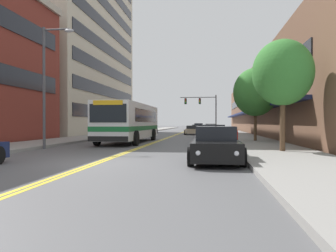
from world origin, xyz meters
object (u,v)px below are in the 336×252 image
at_px(city_bus, 130,121).
at_px(traffic_signal_mast, 203,106).
at_px(car_charcoal_moving_lead, 197,129).
at_px(car_beige_moving_third, 192,130).
at_px(car_black_parked_right_foreground, 216,145).
at_px(fire_hydrant, 236,136).
at_px(street_tree_right_near, 283,73).
at_px(car_dark_grey_parked_right_far, 213,136).
at_px(car_silver_parked_left_near, 134,131).
at_px(car_white_parked_left_far, 149,129).
at_px(car_slate_blue_moving_second, 199,127).
at_px(street_tree_right_mid, 255,92).
at_px(car_champagne_parked_right_mid, 211,129).
at_px(car_red_parked_right_end, 212,131).
at_px(street_lamp_left_near, 48,76).

bearing_deg(city_bus, traffic_signal_mast, 79.06).
relative_size(car_charcoal_moving_lead, car_beige_moving_third, 0.98).
bearing_deg(car_black_parked_right_foreground, fire_hydrant, 80.81).
xyz_separation_m(car_black_parked_right_foreground, street_tree_right_near, (3.23, 3.44, 3.26)).
bearing_deg(car_dark_grey_parked_right_far, street_tree_right_near, -62.72).
height_order(car_silver_parked_left_near, car_white_parked_left_far, car_silver_parked_left_near).
relative_size(car_slate_blue_moving_second, street_tree_right_mid, 0.84).
xyz_separation_m(car_white_parked_left_far, car_champagne_parked_right_mid, (8.66, 4.67, 0.04)).
relative_size(car_silver_parked_left_near, car_beige_moving_third, 1.11).
distance_m(car_silver_parked_left_near, car_slate_blue_moving_second, 27.94).
bearing_deg(car_dark_grey_parked_right_far, street_tree_right_mid, 43.50).
height_order(car_beige_moving_third, street_tree_right_mid, street_tree_right_mid).
bearing_deg(street_tree_right_mid, car_charcoal_moving_lead, 102.12).
bearing_deg(car_silver_parked_left_near, car_charcoal_moving_lead, 64.30).
bearing_deg(car_beige_moving_third, fire_hydrant, -79.14).
bearing_deg(fire_hydrant, car_white_parked_left_far, 113.89).
bearing_deg(city_bus, car_red_parked_right_end, 62.19).
height_order(car_red_parked_right_end, fire_hydrant, car_red_parked_right_end).
height_order(car_black_parked_right_foreground, street_tree_right_mid, street_tree_right_mid).
relative_size(car_black_parked_right_foreground, car_dark_grey_parked_right_far, 0.99).
bearing_deg(car_slate_blue_moving_second, fire_hydrant, -84.71).
relative_size(traffic_signal_mast, street_tree_right_near, 1.10).
relative_size(city_bus, car_white_parked_left_far, 2.34).
height_order(car_beige_moving_third, traffic_signal_mast, traffic_signal_mast).
height_order(car_slate_blue_moving_second, street_tree_right_mid, street_tree_right_mid).
distance_m(car_black_parked_right_foreground, car_slate_blue_moving_second, 50.91).
bearing_deg(car_dark_grey_parked_right_far, car_charcoal_moving_lead, 94.36).
bearing_deg(car_white_parked_left_far, traffic_signal_mast, 40.34).
distance_m(car_slate_blue_moving_second, car_beige_moving_third, 20.88).
bearing_deg(car_beige_moving_third, street_lamp_left_near, -105.77).
bearing_deg(fire_hydrant, street_lamp_left_near, -158.79).
relative_size(car_white_parked_left_far, car_red_parked_right_end, 1.12).
relative_size(car_white_parked_left_far, car_beige_moving_third, 1.13).
xyz_separation_m(car_dark_grey_parked_right_far, car_beige_moving_third, (-2.45, 20.31, -0.09)).
bearing_deg(street_tree_right_near, car_beige_moving_third, 102.05).
bearing_deg(city_bus, street_tree_right_mid, 3.56).
xyz_separation_m(car_silver_parked_left_near, street_tree_right_near, (12.01, -20.24, 3.31)).
height_order(city_bus, car_white_parked_left_far, city_bus).
height_order(city_bus, car_slate_blue_moving_second, city_bus).
relative_size(car_red_parked_right_end, car_slate_blue_moving_second, 0.91).
relative_size(car_red_parked_right_end, street_lamp_left_near, 0.60).
bearing_deg(car_charcoal_moving_lead, fire_hydrant, -82.66).
height_order(car_white_parked_left_far, fire_hydrant, car_white_parked_left_far).
height_order(car_black_parked_right_foreground, car_charcoal_moving_lead, car_black_parked_right_foreground).
relative_size(city_bus, car_beige_moving_third, 2.64).
relative_size(car_white_parked_left_far, car_dark_grey_parked_right_far, 1.01).
height_order(street_lamp_left_near, street_tree_right_near, street_lamp_left_near).
bearing_deg(traffic_signal_mast, fire_hydrant, -84.68).
xyz_separation_m(car_slate_blue_moving_second, traffic_signal_mast, (1.10, -12.11, 3.52)).
bearing_deg(car_beige_moving_third, car_slate_blue_moving_second, 89.68).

